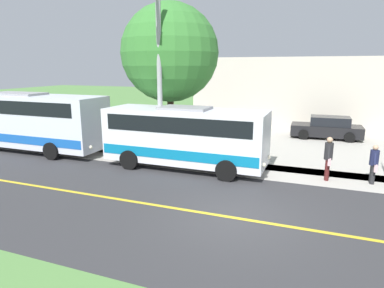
% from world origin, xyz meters
% --- Properties ---
extents(ground_plane, '(120.00, 120.00, 0.00)m').
position_xyz_m(ground_plane, '(0.00, 0.00, 0.00)').
color(ground_plane, '#548442').
extents(road_surface, '(8.00, 100.00, 0.01)m').
position_xyz_m(road_surface, '(0.00, 0.00, 0.00)').
color(road_surface, '#333335').
rests_on(road_surface, ground).
extents(sidewalk, '(2.40, 100.00, 0.01)m').
position_xyz_m(sidewalk, '(-5.20, 0.00, 0.00)').
color(sidewalk, '#B2ADA3').
rests_on(sidewalk, ground).
extents(parking_lot_surface, '(14.00, 36.00, 0.01)m').
position_xyz_m(parking_lot_surface, '(-12.40, 3.00, 0.00)').
color(parking_lot_surface, '#B2ADA3').
rests_on(parking_lot_surface, ground).
extents(road_centre_line, '(0.16, 100.00, 0.00)m').
position_xyz_m(road_centre_line, '(0.00, 0.00, 0.01)').
color(road_centre_line, gold).
rests_on(road_centre_line, ground).
extents(shuttle_bus_front, '(2.61, 7.55, 2.86)m').
position_xyz_m(shuttle_bus_front, '(-4.48, -3.54, 1.57)').
color(shuttle_bus_front, white).
rests_on(shuttle_bus_front, ground).
extents(transit_bus_rear, '(2.70, 10.54, 3.22)m').
position_xyz_m(transit_bus_rear, '(-4.53, -13.62, 1.77)').
color(transit_bus_rear, silver).
rests_on(transit_bus_rear, ground).
extents(pedestrian_with_bags, '(0.72, 0.34, 1.59)m').
position_xyz_m(pedestrian_with_bags, '(-5.16, 4.36, 0.85)').
color(pedestrian_with_bags, '#262628').
rests_on(pedestrian_with_bags, ground).
extents(pedestrian_waiting, '(0.72, 0.34, 1.83)m').
position_xyz_m(pedestrian_waiting, '(-4.97, 2.65, 0.99)').
color(pedestrian_waiting, '#4C1919').
rests_on(pedestrian_waiting, ground).
extents(street_light_pole, '(1.97, 0.24, 8.00)m').
position_xyz_m(street_light_pole, '(-4.88, -5.05, 4.41)').
color(street_light_pole, '#9E9EA3').
rests_on(street_light_pole, ground).
extents(parked_car_near, '(2.10, 4.44, 1.45)m').
position_xyz_m(parked_car_near, '(-13.93, 2.69, 0.69)').
color(parked_car_near, black).
rests_on(parked_car_near, ground).
extents(tree_curbside, '(5.22, 5.22, 7.95)m').
position_xyz_m(tree_curbside, '(-7.40, -5.60, 5.33)').
color(tree_curbside, '#4C3826').
rests_on(tree_curbside, ground).
extents(commercial_building, '(10.00, 20.43, 5.33)m').
position_xyz_m(commercial_building, '(-21.40, 2.55, 2.66)').
color(commercial_building, beige).
rests_on(commercial_building, ground).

